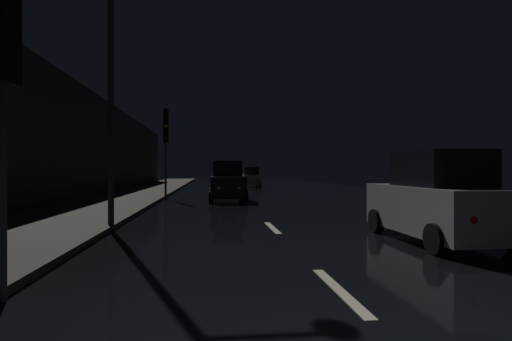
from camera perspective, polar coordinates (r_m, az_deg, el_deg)
The scene contains 10 objects.
ground at distance 26.86m, azimuth -2.77°, elevation -3.40°, with size 25.38×84.00×0.02m, color black.
sidewalk_left at distance 27.22m, azimuth -16.56°, elevation -3.17°, with size 4.40×84.00×0.15m, color #38332B.
building_facade_left at distance 24.44m, azimuth -24.04°, elevation 3.68°, with size 0.80×63.00×6.31m, color #2D2B28.
lane_centerline at distance 21.65m, azimuth -1.88°, elevation -4.20°, with size 0.16×36.55×0.01m.
traffic_light_far_left at distance 22.92m, azimuth -12.66°, elevation 5.16°, with size 0.35×0.48×5.01m.
traffic_light_near_left at distance 6.11m, azimuth -32.46°, elevation 16.07°, with size 0.37×0.48×4.59m.
streetlamp_overhead at distance 11.99m, azimuth -17.73°, elevation 17.26°, with size 1.70×0.44×7.90m.
car_approaching_headlights at distance 21.33m, azimuth -4.11°, elevation -1.70°, with size 1.92×4.16×2.09m.
car_distant_taillights at distance 38.78m, azimuth -0.76°, elevation -1.03°, with size 1.73×3.74×1.88m.
car_parked_right_near at distance 10.03m, azimuth 24.25°, elevation -3.86°, with size 1.88×4.07×2.05m.
Camera 1 is at (-1.72, -2.25, 1.63)m, focal length 28.29 mm.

